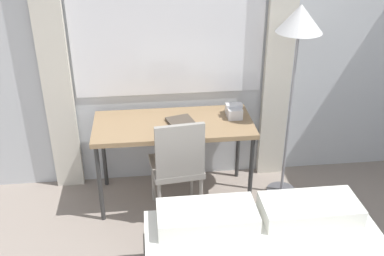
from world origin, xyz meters
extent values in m
cube|color=silver|center=(0.00, 3.27, 1.35)|extent=(5.54, 0.05, 2.70)
cube|color=white|center=(-0.15, 3.24, 1.60)|extent=(1.61, 0.01, 1.50)
cube|color=beige|center=(-1.10, 3.20, 1.30)|extent=(0.24, 0.06, 2.60)
cube|color=beige|center=(0.79, 3.20, 1.30)|extent=(0.24, 0.06, 2.60)
cube|color=#937551|center=(-0.15, 2.89, 0.72)|extent=(1.31, 0.59, 0.04)
cylinder|color=#333333|center=(-0.77, 2.64, 0.35)|extent=(0.04, 0.04, 0.70)
cylinder|color=#333333|center=(0.46, 2.64, 0.35)|extent=(0.04, 0.04, 0.70)
cylinder|color=#333333|center=(-0.77, 3.15, 0.35)|extent=(0.04, 0.04, 0.70)
cylinder|color=#333333|center=(0.46, 3.15, 0.35)|extent=(0.04, 0.04, 0.70)
cube|color=gray|center=(-0.15, 2.70, 0.43)|extent=(0.44, 0.44, 0.05)
cube|color=gray|center=(-0.13, 2.52, 0.68)|extent=(0.38, 0.08, 0.44)
cylinder|color=gray|center=(-0.30, 2.52, 0.20)|extent=(0.03, 0.03, 0.41)
cylinder|color=gray|center=(0.04, 2.55, 0.20)|extent=(0.03, 0.03, 0.41)
cylinder|color=gray|center=(-0.34, 2.85, 0.20)|extent=(0.03, 0.03, 0.41)
cylinder|color=gray|center=(0.00, 2.89, 0.20)|extent=(0.03, 0.03, 0.41)
cube|color=silver|center=(-0.01, 1.93, 0.52)|extent=(0.65, 0.32, 0.12)
cube|color=silver|center=(0.69, 1.93, 0.52)|extent=(0.65, 0.32, 0.12)
cylinder|color=#4C4C51|center=(0.81, 2.84, 0.01)|extent=(0.26, 0.26, 0.03)
cylinder|color=gray|center=(0.81, 2.84, 0.75)|extent=(0.02, 0.02, 1.45)
cone|color=silver|center=(0.81, 2.84, 1.58)|extent=(0.36, 0.36, 0.21)
cube|color=silver|center=(0.37, 2.96, 0.78)|extent=(0.12, 0.18, 0.09)
cube|color=silver|center=(0.37, 2.96, 0.84)|extent=(0.14, 0.06, 0.02)
cube|color=#4C4238|center=(-0.09, 2.90, 0.75)|extent=(0.24, 0.22, 0.02)
cube|color=white|center=(-0.09, 2.90, 0.75)|extent=(0.23, 0.21, 0.01)
camera|label=1|loc=(-0.37, -0.40, 2.40)|focal=42.00mm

